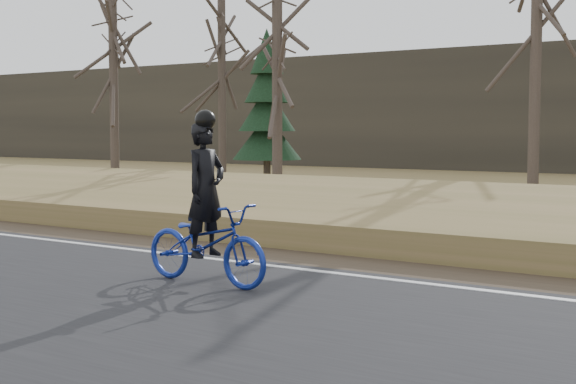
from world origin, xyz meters
The scene contains 13 objects.
ground centered at (0.00, 0.00, 0.00)m, with size 120.00×120.00×0.00m, color olive.
edge_line centered at (0.00, 0.20, 0.07)m, with size 120.00×0.12×0.01m, color silver.
shoulder centered at (0.00, 1.20, 0.02)m, with size 120.00×1.60×0.04m, color #473A2B.
embankment centered at (0.00, 4.20, 0.22)m, with size 120.00×5.00×0.44m, color olive.
ballast centered at (0.00, 8.00, 0.23)m, with size 120.00×3.00×0.45m, color slate.
railroad centered at (0.00, 8.00, 0.53)m, with size 120.00×2.40×0.29m.
treeline_backdrop centered at (0.00, 30.00, 3.00)m, with size 120.00×4.00×6.00m, color #383328.
cyclist centered at (5.45, -1.33, 0.74)m, with size 1.97×0.78×2.18m.
bare_tree_far_left centered at (-12.09, 13.93, 4.15)m, with size 0.36×0.36×8.30m, color #4E4139.
bare_tree_left centered at (-10.34, 18.67, 4.30)m, with size 0.36×0.36×8.60m, color #4E4139.
bare_tree_near_left centered at (-3.48, 13.06, 3.35)m, with size 0.36×0.36×6.70m, color #4E4139.
bare_tree_center centered at (3.95, 16.88, 4.57)m, with size 0.36×0.36×9.14m, color #4E4139.
conifer centered at (-5.72, 15.61, 2.73)m, with size 2.60×2.60×5.78m.
Camera 1 is at (11.87, -9.00, 1.99)m, focal length 50.00 mm.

